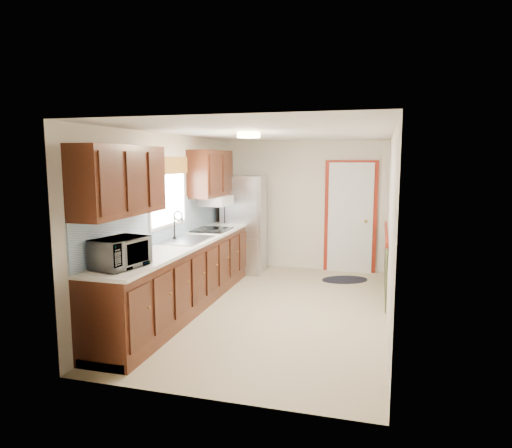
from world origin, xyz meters
The scene contains 8 objects.
room_shell centered at (0.00, 0.00, 1.20)m, with size 3.20×5.20×2.52m.
kitchen_run centered at (-1.24, -0.29, 0.81)m, with size 0.63×4.00×2.20m.
back_wall_trim centered at (0.99, 2.21, 0.89)m, with size 1.12×2.30×2.08m.
ceiling_fixture centered at (-0.30, -0.20, 2.36)m, with size 0.30×0.30×0.06m, color #FFD88C.
microwave centered at (-1.20, -1.86, 1.13)m, with size 0.56×0.31×0.38m, color white.
refrigerator centered at (-1.02, 1.97, 0.88)m, with size 0.78×0.76×1.76m.
rug centered at (0.83, 1.82, 0.01)m, with size 0.80×0.51×0.01m, color black.
cooktop centered at (-1.19, 0.76, 0.95)m, with size 0.52×0.63×0.02m, color black.
Camera 1 is at (1.38, -5.94, 2.04)m, focal length 32.00 mm.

